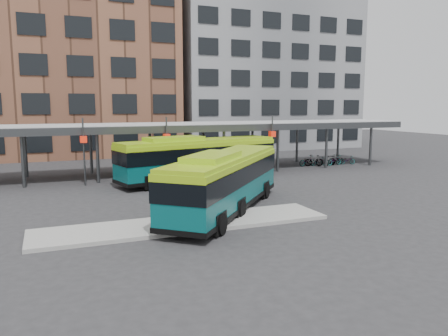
% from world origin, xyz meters
% --- Properties ---
extents(ground, '(120.00, 120.00, 0.00)m').
position_xyz_m(ground, '(0.00, 0.00, 0.00)').
color(ground, '#28282B').
rests_on(ground, ground).
extents(boarding_island, '(14.00, 3.00, 0.18)m').
position_xyz_m(boarding_island, '(-5.50, -3.00, 0.09)').
color(boarding_island, gray).
rests_on(boarding_island, ground).
extents(canopy, '(40.00, 6.53, 4.80)m').
position_xyz_m(canopy, '(-0.06, 12.87, 3.91)').
color(canopy, '#999B9E').
rests_on(canopy, ground).
extents(building_brick, '(26.00, 14.00, 22.00)m').
position_xyz_m(building_brick, '(-10.00, 32.00, 11.00)').
color(building_brick, brown).
rests_on(building_brick, ground).
extents(building_grey, '(24.00, 14.00, 20.00)m').
position_xyz_m(building_grey, '(16.00, 32.00, 10.00)').
color(building_grey, slate).
rests_on(building_grey, ground).
extents(bus_front, '(9.95, 10.78, 3.34)m').
position_xyz_m(bus_front, '(-2.65, -1.10, 1.74)').
color(bus_front, '#074F51').
rests_on(bus_front, ground).
extents(bus_rear, '(12.78, 5.42, 3.45)m').
position_xyz_m(bus_rear, '(-0.98, 8.27, 1.79)').
color(bus_rear, '#074F51').
rests_on(bus_rear, ground).
extents(pedestrian, '(0.40, 0.63, 1.60)m').
position_xyz_m(pedestrian, '(-5.63, -4.21, 0.99)').
color(pedestrian, black).
rests_on(pedestrian, boarding_island).
extents(bike_rack, '(6.02, 1.56, 1.08)m').
position_xyz_m(bike_rack, '(13.02, 12.00, 0.47)').
color(bike_rack, slate).
rests_on(bike_rack, ground).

